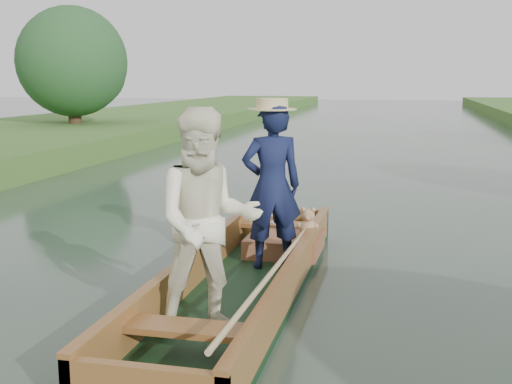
# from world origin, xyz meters

# --- Properties ---
(ground) EXTENTS (120.00, 120.00, 0.00)m
(ground) POSITION_xyz_m (0.00, 0.00, 0.00)
(ground) COLOR #283D30
(ground) RESTS_ON ground
(trees_far) EXTENTS (23.03, 14.69, 4.55)m
(trees_far) POSITION_xyz_m (-0.43, 9.52, 2.50)
(trees_far) COLOR #47331E
(trees_far) RESTS_ON ground
(punt) EXTENTS (1.15, 5.00, 1.91)m
(punt) POSITION_xyz_m (0.04, -0.20, 0.69)
(punt) COLOR black
(punt) RESTS_ON ground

